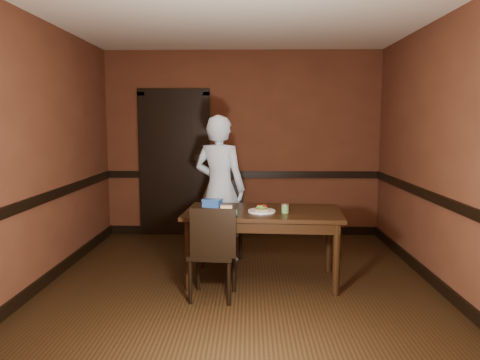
{
  "coord_description": "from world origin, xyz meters",
  "views": [
    {
      "loc": [
        0.1,
        -4.61,
        1.66
      ],
      "look_at": [
        0.0,
        0.35,
        1.05
      ],
      "focal_mm": 35.0,
      "sensor_mm": 36.0,
      "label": 1
    }
  ],
  "objects_px": {
    "dining_table": "(263,246)",
    "chair_near": "(213,252)",
    "cheese_saucer": "(226,208)",
    "food_tub": "(212,203)",
    "sandwich_plate": "(262,210)",
    "chair_far": "(225,219)",
    "sauce_jar": "(285,208)",
    "person": "(220,188)"
  },
  "relations": [
    {
      "from": "sauce_jar",
      "to": "food_tub",
      "type": "xyz_separation_m",
      "value": [
        -0.76,
        0.33,
        -0.0
      ]
    },
    {
      "from": "chair_near",
      "to": "sauce_jar",
      "type": "bearing_deg",
      "value": -146.46
    },
    {
      "from": "chair_near",
      "to": "person",
      "type": "relative_size",
      "value": 0.51
    },
    {
      "from": "cheese_saucer",
      "to": "dining_table",
      "type": "bearing_deg",
      "value": 0.47
    },
    {
      "from": "sandwich_plate",
      "to": "food_tub",
      "type": "height_order",
      "value": "food_tub"
    },
    {
      "from": "chair_near",
      "to": "person",
      "type": "height_order",
      "value": "person"
    },
    {
      "from": "dining_table",
      "to": "chair_near",
      "type": "bearing_deg",
      "value": -130.23
    },
    {
      "from": "person",
      "to": "cheese_saucer",
      "type": "relative_size",
      "value": 10.73
    },
    {
      "from": "dining_table",
      "to": "food_tub",
      "type": "xyz_separation_m",
      "value": [
        -0.55,
        0.2,
        0.42
      ]
    },
    {
      "from": "cheese_saucer",
      "to": "food_tub",
      "type": "xyz_separation_m",
      "value": [
        -0.16,
        0.2,
        0.02
      ]
    },
    {
      "from": "food_tub",
      "to": "chair_far",
      "type": "bearing_deg",
      "value": 100.09
    },
    {
      "from": "cheese_saucer",
      "to": "food_tub",
      "type": "height_order",
      "value": "food_tub"
    },
    {
      "from": "chair_near",
      "to": "sauce_jar",
      "type": "height_order",
      "value": "chair_near"
    },
    {
      "from": "sauce_jar",
      "to": "sandwich_plate",
      "type": "bearing_deg",
      "value": 169.5
    },
    {
      "from": "sandwich_plate",
      "to": "cheese_saucer",
      "type": "height_order",
      "value": "sandwich_plate"
    },
    {
      "from": "dining_table",
      "to": "cheese_saucer",
      "type": "bearing_deg",
      "value": -175.63
    },
    {
      "from": "cheese_saucer",
      "to": "chair_far",
      "type": "bearing_deg",
      "value": 93.68
    },
    {
      "from": "sauce_jar",
      "to": "chair_near",
      "type": "bearing_deg",
      "value": -152.08
    },
    {
      "from": "sandwich_plate",
      "to": "dining_table",
      "type": "bearing_deg",
      "value": 78.57
    },
    {
      "from": "chair_far",
      "to": "cheese_saucer",
      "type": "height_order",
      "value": "chair_far"
    },
    {
      "from": "person",
      "to": "cheese_saucer",
      "type": "distance_m",
      "value": 0.77
    },
    {
      "from": "chair_near",
      "to": "person",
      "type": "bearing_deg",
      "value": -83.83
    },
    {
      "from": "chair_near",
      "to": "cheese_saucer",
      "type": "bearing_deg",
      "value": -96.29
    },
    {
      "from": "person",
      "to": "cheese_saucer",
      "type": "height_order",
      "value": "person"
    },
    {
      "from": "chair_near",
      "to": "sandwich_plate",
      "type": "xyz_separation_m",
      "value": [
        0.47,
        0.42,
        0.32
      ]
    },
    {
      "from": "sandwich_plate",
      "to": "food_tub",
      "type": "relative_size",
      "value": 1.2
    },
    {
      "from": "chair_far",
      "to": "sauce_jar",
      "type": "bearing_deg",
      "value": -60.52
    },
    {
      "from": "chair_far",
      "to": "sauce_jar",
      "type": "height_order",
      "value": "chair_far"
    },
    {
      "from": "sandwich_plate",
      "to": "chair_far",
      "type": "bearing_deg",
      "value": 112.56
    },
    {
      "from": "chair_far",
      "to": "chair_near",
      "type": "xyz_separation_m",
      "value": [
        -0.04,
        -1.45,
        -0.02
      ]
    },
    {
      "from": "chair_far",
      "to": "cheese_saucer",
      "type": "distance_m",
      "value": 1.0
    },
    {
      "from": "chair_far",
      "to": "cheese_saucer",
      "type": "relative_size",
      "value": 5.71
    },
    {
      "from": "chair_far",
      "to": "chair_near",
      "type": "distance_m",
      "value": 1.45
    },
    {
      "from": "food_tub",
      "to": "cheese_saucer",
      "type": "bearing_deg",
      "value": -33.21
    },
    {
      "from": "sandwich_plate",
      "to": "sauce_jar",
      "type": "xyz_separation_m",
      "value": [
        0.24,
        -0.04,
        0.03
      ]
    },
    {
      "from": "person",
      "to": "sauce_jar",
      "type": "relative_size",
      "value": 19.25
    },
    {
      "from": "dining_table",
      "to": "person",
      "type": "relative_size",
      "value": 0.92
    },
    {
      "from": "sandwich_plate",
      "to": "food_tub",
      "type": "distance_m",
      "value": 0.6
    },
    {
      "from": "dining_table",
      "to": "chair_near",
      "type": "xyz_separation_m",
      "value": [
        -0.49,
        -0.5,
        0.07
      ]
    },
    {
      "from": "sauce_jar",
      "to": "cheese_saucer",
      "type": "bearing_deg",
      "value": 168.21
    },
    {
      "from": "dining_table",
      "to": "food_tub",
      "type": "distance_m",
      "value": 0.72
    },
    {
      "from": "chair_near",
      "to": "sauce_jar",
      "type": "xyz_separation_m",
      "value": [
        0.71,
        0.38,
        0.35
      ]
    }
  ]
}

